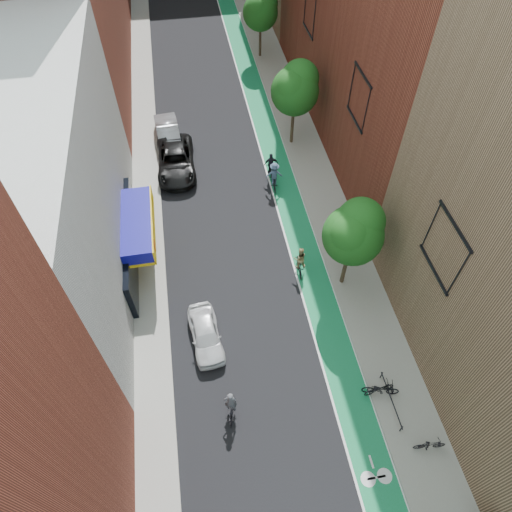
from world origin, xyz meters
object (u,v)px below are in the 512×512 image
cyclist_lane_near (300,262)px  cyclist_lane_far (274,177)px  cyclist_lane_mid (271,169)px  parked_car_white (206,334)px  cyclist_lead (231,407)px  parked_car_silver (168,135)px  parked_car_black (176,161)px

cyclist_lane_near → cyclist_lane_far: bearing=-85.8°
cyclist_lane_mid → cyclist_lane_far: (0.00, -1.14, 0.18)m
parked_car_white → cyclist_lead: cyclist_lead is taller
parked_car_silver → cyclist_lane_near: 16.07m
cyclist_lead → cyclist_lane_far: 16.79m
parked_car_black → cyclist_lane_mid: (6.84, -2.14, -0.00)m
cyclist_lane_mid → parked_car_black: bearing=-17.6°
parked_car_black → cyclist_lane_far: cyclist_lane_far is taller
cyclist_lane_near → cyclist_lane_far: 7.74m
parked_car_silver → cyclist_lead: cyclist_lead is taller
parked_car_black → cyclist_lane_near: 12.99m
parked_car_black → cyclist_lane_mid: cyclist_lane_mid is taller
cyclist_lane_mid → parked_car_white: bearing=63.9°
parked_car_white → parked_car_black: bearing=87.3°
cyclist_lead → cyclist_lane_near: bearing=-112.7°
cyclist_lane_near → cyclist_lead: bearing=60.4°
cyclist_lead → parked_car_silver: bearing=-74.4°
parked_car_black → cyclist_lane_far: size_ratio=2.71×
parked_car_black → cyclist_lane_near: size_ratio=2.96×
parked_car_black → cyclist_lane_far: bearing=-24.5°
cyclist_lane_mid → cyclist_lane_far: bearing=89.8°
parked_car_white → cyclist_lane_near: size_ratio=1.97×
parked_car_silver → cyclist_lane_mid: bearing=-41.4°
parked_car_white → cyclist_lane_far: (6.20, 11.63, 0.33)m
parked_car_black → cyclist_lead: bearing=-84.5°
cyclist_lead → cyclist_lane_mid: bearing=-96.6°
parked_car_white → cyclist_lead: size_ratio=1.90×
parked_car_silver → cyclist_lane_mid: size_ratio=2.33×
parked_car_white → parked_car_black: size_ratio=0.67×
parked_car_black → cyclist_lead: cyclist_lead is taller
cyclist_lane_near → cyclist_lane_far: cyclist_lane_far is taller
cyclist_lead → cyclist_lane_mid: size_ratio=0.98×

